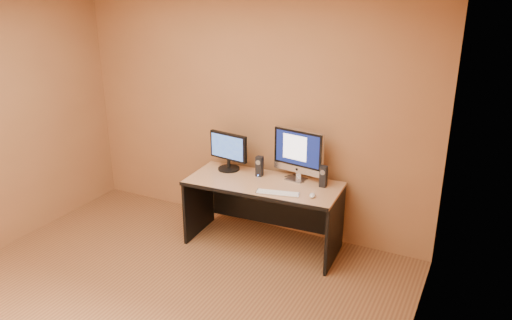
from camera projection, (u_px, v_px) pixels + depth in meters
name	position (u px, v px, depth m)	size (l,w,h in m)	color
walls	(121.00, 172.00, 3.58)	(4.00, 4.00, 2.60)	#92613B
desk	(263.00, 214.00, 5.06)	(1.52, 0.67, 0.70)	tan
imac	(297.00, 155.00, 4.91)	(0.54, 0.20, 0.52)	#B0B0B4
second_monitor	(229.00, 152.00, 5.20)	(0.46, 0.23, 0.40)	black
speaker_left	(259.00, 166.00, 5.06)	(0.06, 0.07, 0.21)	black
speaker_right	(323.00, 176.00, 4.80)	(0.06, 0.07, 0.21)	black
keyboard	(277.00, 193.00, 4.67)	(0.41, 0.11, 0.02)	silver
mouse	(312.00, 195.00, 4.60)	(0.06, 0.10, 0.03)	silver
cable_a	(302.00, 179.00, 5.02)	(0.01, 0.01, 0.21)	black
cable_b	(291.00, 175.00, 5.11)	(0.01, 0.01, 0.17)	black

